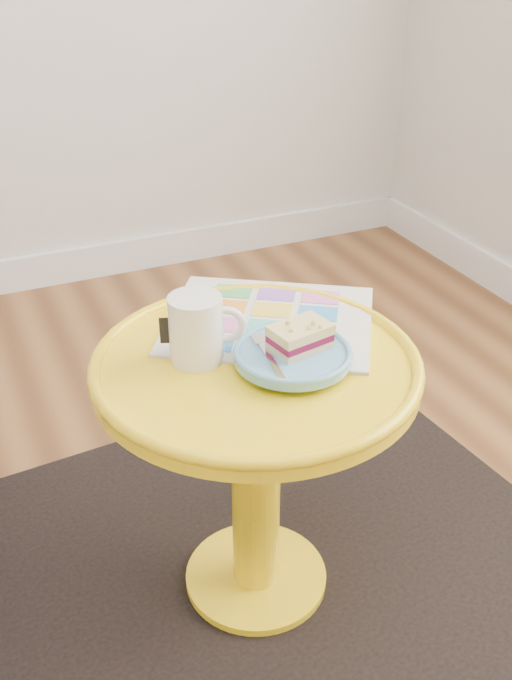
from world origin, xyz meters
name	(u,v)px	position (x,y,z in m)	size (l,w,h in m)	color
rug	(256,580)	(0.71, 0.47, 0.00)	(1.30, 1.10, 0.01)	black
side_table	(256,432)	(0.71, 0.47, 0.37)	(0.54, 0.54, 0.51)	yellow
newspaper	(270,320)	(0.79, 0.59, 0.52)	(0.36, 0.31, 0.01)	silver
mug	(197,327)	(0.63, 0.52, 0.58)	(0.12, 0.09, 0.11)	white
plate	(293,356)	(0.76, 0.44, 0.53)	(0.19, 0.19, 0.02)	#63A3D1
cake_slice	(300,337)	(0.78, 0.44, 0.56)	(0.10, 0.08, 0.04)	#D3BC8C
fork	(267,354)	(0.72, 0.44, 0.54)	(0.03, 0.14, 0.00)	silver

